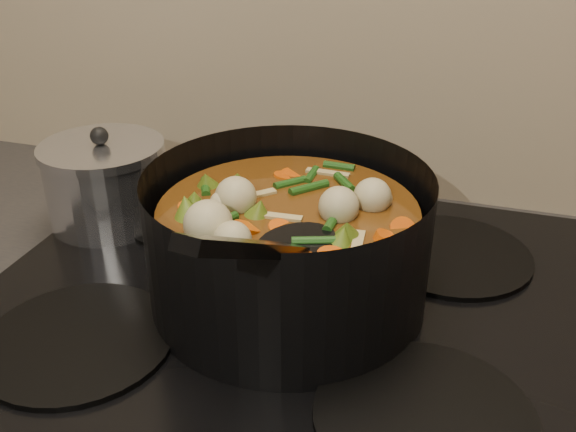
% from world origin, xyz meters
% --- Properties ---
extents(stovetop, '(0.62, 0.54, 0.03)m').
position_xyz_m(stovetop, '(0.00, 1.93, 0.92)').
color(stovetop, black).
rests_on(stovetop, counter).
extents(stockpot, '(0.35, 0.42, 0.20)m').
position_xyz_m(stockpot, '(0.01, 1.93, 0.99)').
color(stockpot, black).
rests_on(stockpot, stovetop).
extents(saucepan, '(0.15, 0.15, 0.12)m').
position_xyz_m(saucepan, '(-0.26, 2.02, 0.98)').
color(saucepan, silver).
rests_on(saucepan, stovetop).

